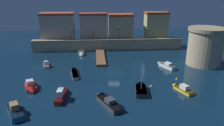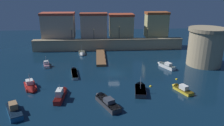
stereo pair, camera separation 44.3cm
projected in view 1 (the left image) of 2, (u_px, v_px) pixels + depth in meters
name	position (u px, v px, depth m)	size (l,w,h in m)	color
ground_plane	(114.00, 73.00, 47.90)	(114.77, 114.77, 0.00)	#0C2338
quay_wall	(108.00, 44.00, 66.37)	(45.90, 2.35, 3.45)	tan
old_town_backdrop	(101.00, 25.00, 67.73)	(39.85, 5.61, 7.99)	tan
fortress_tower	(205.00, 46.00, 52.23)	(8.79, 8.79, 9.21)	tan
pier_dock	(101.00, 57.00, 58.78)	(2.38, 14.57, 0.70)	brown
quay_lamp_0	(71.00, 32.00, 64.25)	(0.32, 0.32, 3.38)	black
quay_lamp_1	(93.00, 32.00, 64.80)	(0.32, 0.32, 3.17)	black
quay_lamp_2	(119.00, 31.00, 65.27)	(0.32, 0.32, 3.84)	black
quay_lamp_3	(147.00, 32.00, 66.07)	(0.32, 0.32, 3.11)	black
moored_boat_0	(141.00, 89.00, 39.47)	(2.73, 5.85, 3.55)	#333338
moored_boat_1	(82.00, 54.00, 61.68)	(2.17, 4.75, 3.10)	silver
moored_boat_2	(46.00, 64.00, 52.68)	(2.39, 4.94, 2.93)	white
moored_boat_3	(181.00, 88.00, 39.70)	(3.17, 5.13, 1.74)	gold
moored_boat_4	(106.00, 101.00, 35.00)	(4.61, 7.09, 1.86)	#333338
moored_boat_5	(74.00, 72.00, 47.78)	(2.31, 7.47, 1.15)	silver
moored_boat_6	(62.00, 94.00, 37.00)	(1.72, 6.56, 2.85)	red
moored_boat_7	(165.00, 65.00, 51.65)	(3.58, 5.73, 1.61)	white
moored_boat_8	(14.00, 109.00, 32.48)	(4.37, 6.20, 2.17)	#195689
moored_boat_9	(31.00, 87.00, 39.89)	(3.67, 5.30, 3.57)	red
mooring_buoy_0	(100.00, 95.00, 38.01)	(0.62, 0.62, 0.62)	#EA4C19
mooring_buoy_1	(151.00, 86.00, 41.44)	(0.47, 0.47, 0.47)	yellow
mooring_buoy_2	(177.00, 79.00, 44.75)	(0.48, 0.48, 0.48)	yellow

